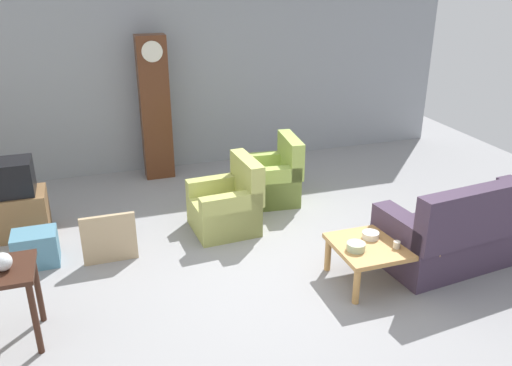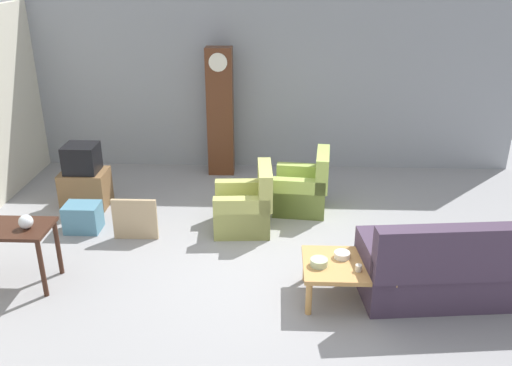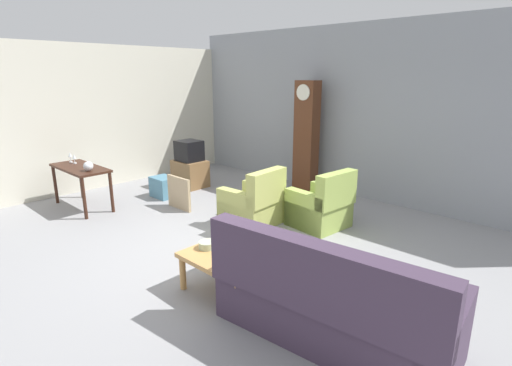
% 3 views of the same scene
% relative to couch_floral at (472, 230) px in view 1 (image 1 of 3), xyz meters
% --- Properties ---
extents(ground_plane, '(10.40, 10.40, 0.00)m').
position_rel_couch_floral_xyz_m(ground_plane, '(-2.07, 0.49, -0.36)').
color(ground_plane, gray).
extents(garage_door_wall, '(8.40, 0.16, 3.20)m').
position_rel_couch_floral_xyz_m(garage_door_wall, '(-2.07, 4.09, 1.24)').
color(garage_door_wall, gray).
rests_on(garage_door_wall, ground_plane).
extents(couch_floral, '(2.18, 1.09, 1.04)m').
position_rel_couch_floral_xyz_m(couch_floral, '(0.00, 0.00, 0.00)').
color(couch_floral, '#423347').
rests_on(couch_floral, ground_plane).
extents(armchair_olive_near, '(0.84, 0.81, 0.92)m').
position_rel_couch_floral_xyz_m(armchair_olive_near, '(-2.44, 1.56, -0.05)').
color(armchair_olive_near, tan).
rests_on(armchair_olive_near, ground_plane).
extents(armchair_olive_far, '(0.86, 0.83, 0.92)m').
position_rel_couch_floral_xyz_m(armchair_olive_far, '(-1.61, 2.22, -0.05)').
color(armchair_olive_far, '#9EB754').
rests_on(armchair_olive_far, ground_plane).
extents(coffee_table_wood, '(0.96, 0.76, 0.44)m').
position_rel_couch_floral_xyz_m(coffee_table_wood, '(-1.23, -0.06, 0.02)').
color(coffee_table_wood, tan).
rests_on(coffee_table_wood, ground_plane).
extents(grandfather_clock, '(0.44, 0.30, 2.19)m').
position_rel_couch_floral_xyz_m(grandfather_clock, '(-2.98, 3.65, 0.74)').
color(grandfather_clock, '#562D19').
rests_on(grandfather_clock, ground_plane).
extents(tv_stand_cabinet, '(0.68, 0.52, 0.56)m').
position_rel_couch_floral_xyz_m(tv_stand_cabinet, '(-4.92, 2.22, -0.08)').
color(tv_stand_cabinet, brown).
rests_on(tv_stand_cabinet, ground_plane).
extents(tv_crt, '(0.48, 0.44, 0.42)m').
position_rel_couch_floral_xyz_m(tv_crt, '(-4.92, 2.22, 0.41)').
color(tv_crt, black).
rests_on(tv_crt, tv_stand_cabinet).
extents(framed_picture_leaning, '(0.60, 0.05, 0.58)m').
position_rel_couch_floral_xyz_m(framed_picture_leaning, '(-3.91, 1.20, -0.07)').
color(framed_picture_leaning, tan).
rests_on(framed_picture_leaning, ground_plane).
extents(storage_box_blue, '(0.48, 0.36, 0.39)m').
position_rel_couch_floral_xyz_m(storage_box_blue, '(-4.70, 1.41, -0.16)').
color(storage_box_blue, teal).
rests_on(storage_box_blue, ground_plane).
extents(glass_dome_cloche, '(0.16, 0.16, 0.16)m').
position_rel_couch_floral_xyz_m(glass_dome_cloche, '(-4.80, 0.05, 0.47)').
color(glass_dome_cloche, silver).
rests_on(glass_dome_cloche, console_table_dark).
extents(cup_white_porcelain, '(0.07, 0.07, 0.08)m').
position_rel_couch_floral_xyz_m(cup_white_porcelain, '(-0.99, 0.17, 0.12)').
color(cup_white_porcelain, white).
rests_on(cup_white_porcelain, coffee_table_wood).
extents(cup_blue_rimmed, '(0.09, 0.09, 0.10)m').
position_rel_couch_floral_xyz_m(cup_blue_rimmed, '(-0.95, -0.26, 0.13)').
color(cup_blue_rimmed, silver).
rests_on(cup_blue_rimmed, coffee_table_wood).
extents(cup_cream_tall, '(0.07, 0.07, 0.07)m').
position_rel_couch_floral_xyz_m(cup_cream_tall, '(-1.13, -0.21, 0.12)').
color(cup_cream_tall, beige).
rests_on(cup_cream_tall, coffee_table_wood).
extents(bowl_white_stacked, '(0.18, 0.18, 0.07)m').
position_rel_couch_floral_xyz_m(bowl_white_stacked, '(-1.27, 0.06, 0.12)').
color(bowl_white_stacked, white).
rests_on(bowl_white_stacked, coffee_table_wood).
extents(bowl_shallow_green, '(0.19, 0.19, 0.08)m').
position_rel_couch_floral_xyz_m(bowl_shallow_green, '(-1.54, -0.11, 0.12)').
color(bowl_shallow_green, '#B2C69E').
rests_on(bowl_shallow_green, coffee_table_wood).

